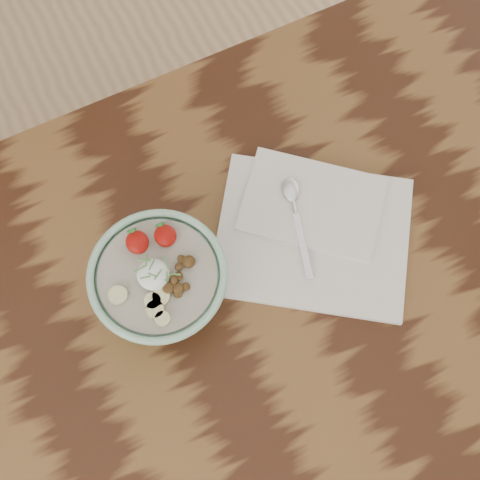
{
  "coord_description": "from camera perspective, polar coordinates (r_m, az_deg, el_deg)",
  "views": [
    {
      "loc": [
        -4.17,
        -16.92,
        167.29
      ],
      "look_at": [
        8.99,
        10.13,
        85.9
      ],
      "focal_mm": 50.0,
      "sensor_mm": 36.0,
      "label": 1
    }
  ],
  "objects": [
    {
      "name": "breakfast_bowl",
      "position": [
        0.9,
        -6.81,
        -3.66
      ],
      "size": [
        18.36,
        18.36,
        12.02
      ],
      "rotation": [
        0.0,
        0.0,
        0.13
      ],
      "color": "#93C5A6",
      "rests_on": "table"
    },
    {
      "name": "napkin",
      "position": [
        0.99,
        6.22,
        0.93
      ],
      "size": [
        35.63,
        34.33,
        1.71
      ],
      "rotation": [
        0.0,
        0.0,
        -0.61
      ],
      "color": "silver",
      "rests_on": "table"
    },
    {
      "name": "spoon",
      "position": [
        0.99,
        4.58,
        3.17
      ],
      "size": [
        6.19,
        16.03,
        0.85
      ],
      "rotation": [
        0.0,
        0.0,
        -0.28
      ],
      "color": "silver",
      "rests_on": "napkin"
    },
    {
      "name": "table",
      "position": [
        1.03,
        -2.07,
        -10.76
      ],
      "size": [
        160.0,
        90.0,
        75.0
      ],
      "color": "#34190D",
      "rests_on": "ground"
    }
  ]
}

